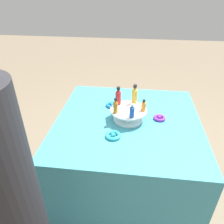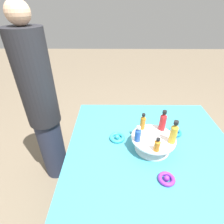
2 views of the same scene
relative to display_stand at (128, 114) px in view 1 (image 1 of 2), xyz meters
name	(u,v)px [view 1 (image 1 of 2)]	position (x,y,z in m)	size (l,w,h in m)	color
ground_plane	(125,189)	(0.00, 0.00, -0.85)	(12.00, 12.00, 0.00)	#756651
party_table	(126,158)	(0.00, 0.00, -0.45)	(1.08, 1.08, 0.80)	teal
display_stand	(128,114)	(0.00, 0.00, 0.00)	(0.27, 0.27, 0.09)	white
bottle_gold	(135,95)	(-0.04, -0.10, 0.11)	(0.04, 0.04, 0.15)	gold
bottle_red	(118,97)	(0.08, -0.07, 0.11)	(0.04, 0.04, 0.14)	#B21E23
bottle_amber	(116,106)	(0.09, 0.06, 0.09)	(0.03, 0.03, 0.12)	#AD6B19
bottle_blue	(132,111)	(-0.03, 0.10, 0.09)	(0.04, 0.04, 0.11)	#234CAD
bottle_orange	(144,106)	(-0.11, 0.01, 0.08)	(0.03, 0.03, 0.09)	orange
ribbon_bow_purple	(159,118)	(-0.24, -0.03, -0.04)	(0.09, 0.09, 0.03)	purple
ribbon_bow_blue	(112,105)	(0.15, -0.19, -0.04)	(0.10, 0.10, 0.03)	blue
ribbon_bow_teal	(113,135)	(0.09, 0.22, -0.04)	(0.11, 0.11, 0.03)	#2DB7CC
person_figure	(13,217)	(0.46, 0.86, -0.03)	(0.27, 0.27, 1.61)	#282D42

